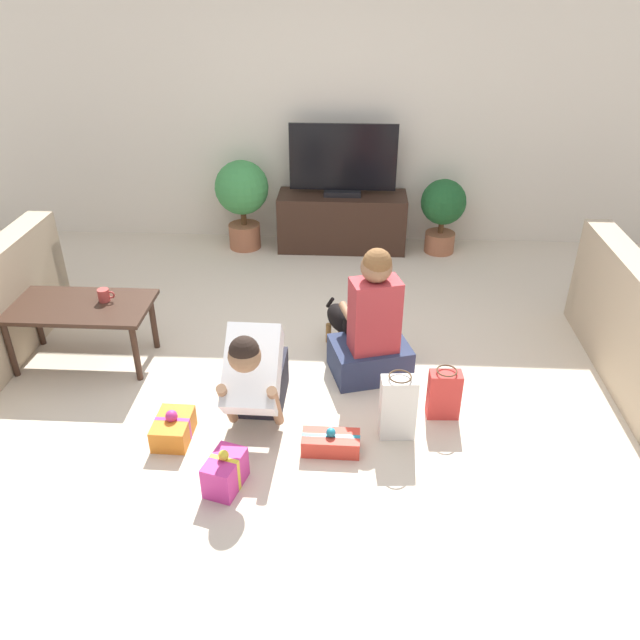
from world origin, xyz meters
TOP-DOWN VIEW (x-y plane):
  - ground_plane at (0.00, 0.00)m, footprint 16.00×16.00m
  - wall_back at (0.00, 2.63)m, footprint 8.40×0.06m
  - coffee_table at (-1.60, 0.15)m, footprint 1.00×0.54m
  - tv_console at (0.19, 2.34)m, footprint 1.26×0.45m
  - tv at (0.19, 2.34)m, footprint 1.02×0.20m
  - potted_plant_back_right at (1.17, 2.29)m, footprint 0.44×0.44m
  - potted_plant_back_left at (-0.79, 2.29)m, footprint 0.52×0.52m
  - person_kneeling at (-0.27, -0.43)m, footprint 0.35×0.81m
  - person_sitting at (0.45, 0.09)m, footprint 0.61×0.57m
  - dog at (0.25, 0.39)m, footprint 0.32×0.50m
  - gift_box_a at (-0.37, -1.03)m, footprint 0.23×0.29m
  - gift_box_b at (-0.76, -0.65)m, footprint 0.22×0.30m
  - gift_box_c at (0.20, -0.71)m, footprint 0.35×0.17m
  - gift_bag_a at (0.60, -0.55)m, footprint 0.22×0.15m
  - gift_bag_b at (0.90, -0.34)m, footprint 0.21×0.14m
  - mug at (-1.43, 0.22)m, footprint 0.12×0.08m

SIDE VIEW (x-z plane):
  - ground_plane at x=0.00m, z-range 0.00..0.00m
  - gift_box_c at x=0.20m, z-range -0.03..0.14m
  - gift_box_b at x=-0.76m, z-range -0.03..0.18m
  - gift_box_a at x=-0.37m, z-range -0.03..0.23m
  - gift_bag_b at x=0.90m, z-range -0.01..0.34m
  - gift_bag_a at x=0.60m, z-range -0.01..0.43m
  - dog at x=0.25m, z-range 0.06..0.44m
  - tv_console at x=0.19m, z-range 0.00..0.55m
  - person_kneeling at x=-0.27m, z-range -0.05..0.73m
  - person_sitting at x=0.45m, z-range -0.13..0.85m
  - coffee_table at x=-1.60m, z-range 0.18..0.64m
  - potted_plant_back_right at x=1.17m, z-range 0.08..0.81m
  - mug at x=-1.43m, z-range 0.47..0.56m
  - potted_plant_back_left at x=-0.79m, z-range 0.11..0.99m
  - tv at x=0.19m, z-range 0.52..1.20m
  - wall_back at x=0.00m, z-range 0.00..2.60m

